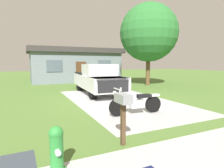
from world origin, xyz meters
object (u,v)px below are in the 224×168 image
Objects in this scene: motorcycle at (136,102)px; mailbox at (123,105)px; neighbor_house at (75,65)px; pickup_truck at (97,79)px; shade_tree at (149,33)px; fire_hydrant at (57,150)px.

motorcycle is 2.87m from mailbox.
motorcycle is 0.23× the size of neighbor_house.
mailbox is at bearing -105.83° from pickup_truck.
shade_tree is at bearing 22.40° from pickup_truck.
mailbox is 0.18× the size of shade_tree.
neighbor_house reaches higher than mailbox.
neighbor_house is (1.20, 14.52, 1.32)m from motorcycle.
pickup_truck is (0.40, 5.34, 0.48)m from motorcycle.
mailbox is (1.63, 0.52, 0.55)m from fire_hydrant.
shade_tree is at bearing 47.81° from fire_hydrant.
mailbox is at bearing -128.17° from motorcycle.
shade_tree reaches higher than neighbor_house.
neighbor_house reaches higher than motorcycle.
shade_tree reaches higher than mailbox.
fire_hydrant is at bearing -132.19° from shade_tree.
motorcycle is at bearing -94.71° from neighbor_house.
pickup_truck is 7.86m from mailbox.
motorcycle is 0.39× the size of pickup_truck.
fire_hydrant is at bearing -115.07° from pickup_truck.
shade_tree is 8.85m from neighbor_house.
mailbox is 17.02m from neighbor_house.
mailbox is at bearing 17.53° from fire_hydrant.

